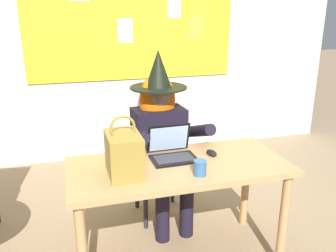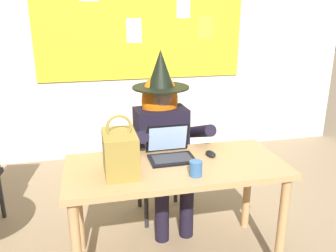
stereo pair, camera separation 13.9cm
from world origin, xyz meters
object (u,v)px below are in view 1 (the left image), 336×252
Objects in this scene: chair_at_desk at (157,159)px; laptop at (172,151)px; person_costumed at (161,132)px; coffee_mug at (200,168)px; computer_mouse at (212,153)px; handbag at (124,154)px; desk_main at (178,177)px.

laptop is (-0.05, -0.57, 0.30)m from chair_at_desk.
person_costumed is 15.07× the size of coffee_mug.
laptop is at bearing 165.93° from computer_mouse.
handbag is (-0.36, -0.16, 0.08)m from laptop.
chair_at_desk is 0.31m from person_costumed.
handbag is 3.98× the size of coffee_mug.
desk_main is at bearing -84.61° from laptop.
chair_at_desk is at bearing 61.28° from handbag.
handbag is at bearing -172.61° from desk_main.
chair_at_desk is at bearing 92.42° from coffee_mug.
laptop is 0.40m from handbag.
coffee_mug is at bearing -131.41° from computer_mouse.
handbag is 0.47m from coffee_mug.
handbag is (-0.40, -0.74, 0.39)m from chair_at_desk.
person_costumed is 0.55m from computer_mouse.
computer_mouse is 1.09× the size of coffee_mug.
chair_at_desk is 0.62× the size of person_costumed.
desk_main is 0.19m from laptop.
handbag is (-0.41, -0.61, 0.10)m from person_costumed.
laptop is (-0.05, -0.45, 0.01)m from person_costumed.
person_costumed is 4.63× the size of laptop.
chair_at_desk reaches higher than computer_mouse.
laptop is 0.28m from computer_mouse.
laptop reaches higher than computer_mouse.
computer_mouse is (0.27, 0.07, 0.12)m from desk_main.
desk_main is 1.63× the size of chair_at_desk.
handbag is (-0.37, -0.05, 0.23)m from desk_main.
person_costumed reaches higher than chair_at_desk.
chair_at_desk is 2.35× the size of handbag.
laptop is 0.82× the size of handbag.
coffee_mug is at bearing -69.83° from desk_main.
chair_at_desk reaches higher than desk_main.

